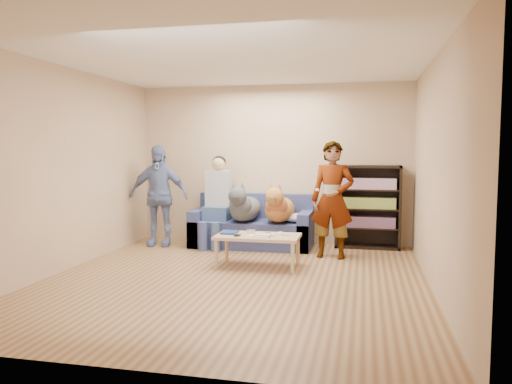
% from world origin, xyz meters
% --- Properties ---
extents(ground, '(5.00, 5.00, 0.00)m').
position_xyz_m(ground, '(0.00, 0.00, 0.00)').
color(ground, brown).
rests_on(ground, ground).
extents(ceiling, '(5.00, 5.00, 0.00)m').
position_xyz_m(ceiling, '(0.00, 0.00, 2.60)').
color(ceiling, white).
rests_on(ceiling, ground).
extents(wall_back, '(4.50, 0.00, 4.50)m').
position_xyz_m(wall_back, '(0.00, 2.50, 1.30)').
color(wall_back, tan).
rests_on(wall_back, ground).
extents(wall_front, '(4.50, 0.00, 4.50)m').
position_xyz_m(wall_front, '(0.00, -2.50, 1.30)').
color(wall_front, tan).
rests_on(wall_front, ground).
extents(wall_left, '(0.00, 5.00, 5.00)m').
position_xyz_m(wall_left, '(-2.25, 0.00, 1.30)').
color(wall_left, tan).
rests_on(wall_left, ground).
extents(wall_right, '(0.00, 5.00, 5.00)m').
position_xyz_m(wall_right, '(2.25, 0.00, 1.30)').
color(wall_right, tan).
rests_on(wall_right, ground).
extents(blanket, '(0.40, 0.34, 0.14)m').
position_xyz_m(blanket, '(0.47, 1.95, 0.50)').
color(blanket, silver).
rests_on(blanket, sofa).
extents(person_standing_right, '(0.65, 0.47, 1.67)m').
position_xyz_m(person_standing_right, '(1.05, 1.49, 0.83)').
color(person_standing_right, gray).
rests_on(person_standing_right, ground).
extents(person_standing_left, '(0.99, 0.51, 1.62)m').
position_xyz_m(person_standing_left, '(-1.74, 1.82, 0.81)').
color(person_standing_left, '#7C92C6').
rests_on(person_standing_left, ground).
extents(held_controller, '(0.06, 0.12, 0.03)m').
position_xyz_m(held_controller, '(0.85, 1.29, 0.99)').
color(held_controller, white).
rests_on(held_controller, person_standing_right).
extents(notebook_blue, '(0.20, 0.26, 0.03)m').
position_xyz_m(notebook_blue, '(-0.27, 0.79, 0.43)').
color(notebook_blue, navy).
rests_on(notebook_blue, coffee_table).
extents(papers, '(0.26, 0.20, 0.02)m').
position_xyz_m(papers, '(0.18, 0.64, 0.43)').
color(papers, silver).
rests_on(papers, coffee_table).
extents(magazine, '(0.22, 0.17, 0.01)m').
position_xyz_m(magazine, '(0.21, 0.66, 0.44)').
color(magazine, '#BFB198').
rests_on(magazine, coffee_table).
extents(camera_silver, '(0.11, 0.06, 0.05)m').
position_xyz_m(camera_silver, '(0.01, 0.86, 0.45)').
color(camera_silver, '#B4B5B9').
rests_on(camera_silver, coffee_table).
extents(controller_a, '(0.04, 0.13, 0.03)m').
position_xyz_m(controller_a, '(0.41, 0.84, 0.43)').
color(controller_a, white).
rests_on(controller_a, coffee_table).
extents(controller_b, '(0.09, 0.06, 0.03)m').
position_xyz_m(controller_b, '(0.49, 0.76, 0.43)').
color(controller_b, silver).
rests_on(controller_b, coffee_table).
extents(headphone_cup_a, '(0.07, 0.07, 0.02)m').
position_xyz_m(headphone_cup_a, '(0.33, 0.72, 0.43)').
color(headphone_cup_a, white).
rests_on(headphone_cup_a, coffee_table).
extents(headphone_cup_b, '(0.07, 0.07, 0.02)m').
position_xyz_m(headphone_cup_b, '(0.33, 0.80, 0.43)').
color(headphone_cup_b, white).
rests_on(headphone_cup_b, coffee_table).
extents(pen_orange, '(0.13, 0.06, 0.01)m').
position_xyz_m(pen_orange, '(0.11, 0.58, 0.42)').
color(pen_orange, orange).
rests_on(pen_orange, coffee_table).
extents(pen_black, '(0.13, 0.08, 0.01)m').
position_xyz_m(pen_black, '(0.25, 0.92, 0.42)').
color(pen_black, black).
rests_on(pen_black, coffee_table).
extents(wallet, '(0.07, 0.12, 0.02)m').
position_xyz_m(wallet, '(-0.12, 0.62, 0.43)').
color(wallet, black).
rests_on(wallet, coffee_table).
extents(sofa, '(1.90, 0.85, 0.82)m').
position_xyz_m(sofa, '(-0.25, 2.10, 0.28)').
color(sofa, '#515B93').
rests_on(sofa, ground).
extents(person_seated, '(0.40, 0.73, 1.47)m').
position_xyz_m(person_seated, '(-0.80, 1.97, 0.77)').
color(person_seated, '#3B4F83').
rests_on(person_seated, sofa).
extents(dog_gray, '(0.45, 1.27, 0.65)m').
position_xyz_m(dog_gray, '(-0.33, 1.84, 0.66)').
color(dog_gray, '#50535A').
rests_on(dog_gray, sofa).
extents(dog_tan, '(0.44, 1.18, 0.64)m').
position_xyz_m(dog_tan, '(0.21, 1.87, 0.65)').
color(dog_tan, '#C16E3B').
rests_on(dog_tan, sofa).
extents(coffee_table, '(1.10, 0.60, 0.42)m').
position_xyz_m(coffee_table, '(0.13, 0.74, 0.37)').
color(coffee_table, tan).
rests_on(coffee_table, ground).
extents(bookshelf, '(1.00, 0.34, 1.30)m').
position_xyz_m(bookshelf, '(1.55, 2.33, 0.68)').
color(bookshelf, black).
rests_on(bookshelf, ground).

